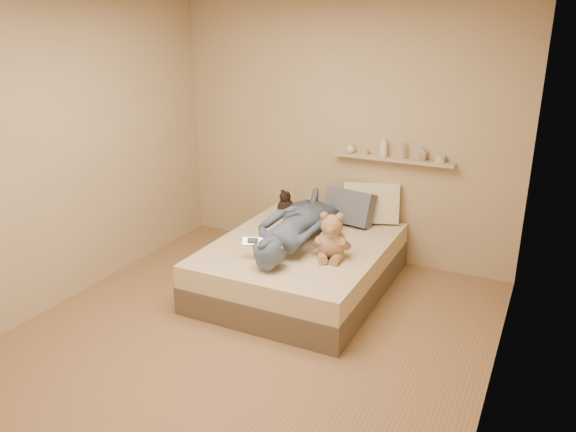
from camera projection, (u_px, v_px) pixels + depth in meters
The scene contains 10 objects.
room at pixel (248, 178), 4.08m from camera, with size 3.80×3.80×3.80m.
bed at pixel (301, 265), 5.23m from camera, with size 1.50×1.90×0.45m.
game_console at pixel (253, 241), 4.77m from camera, with size 0.19×0.14×0.06m.
teddy_bear at pixel (331, 239), 4.77m from camera, with size 0.33×0.34×0.42m.
dark_plush at pixel (286, 205), 5.84m from camera, with size 0.18×0.18×0.27m.
pillow_cream at pixel (371, 203), 5.63m from camera, with size 0.55×0.16×0.40m, color beige.
pillow_grey at pixel (349, 207), 5.60m from camera, with size 0.50×0.14×0.34m, color #575969.
person at pixel (298, 223), 5.11m from camera, with size 0.57×1.55×0.37m, color #4C5C78.
wall_shelf at pixel (392, 159), 5.48m from camera, with size 1.20×0.12×0.03m, color tan.
shelf_bottles at pixel (391, 150), 5.46m from camera, with size 1.00×0.11×0.20m.
Camera 1 is at (2.01, -3.41, 2.40)m, focal length 35.00 mm.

